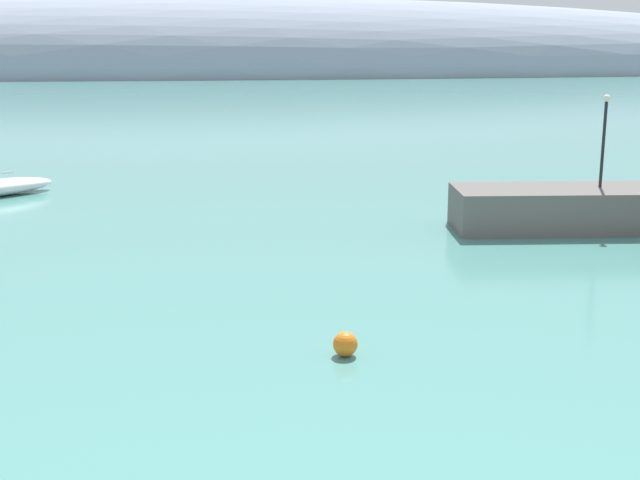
{
  "coord_description": "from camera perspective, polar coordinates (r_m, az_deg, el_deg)",
  "views": [
    {
      "loc": [
        -2.42,
        -12.49,
        10.18
      ],
      "look_at": [
        1.35,
        23.46,
        1.37
      ],
      "focal_mm": 49.13,
      "sensor_mm": 36.0,
      "label": 1
    }
  ],
  "objects": [
    {
      "name": "distant_ridge",
      "position": [
        203.45,
        -10.68,
        10.6
      ],
      "size": [
        363.27,
        53.41,
        34.13
      ],
      "primitive_type": "ellipsoid",
      "color": "#8E99AD",
      "rests_on": "ground"
    },
    {
      "name": "mooring_buoy_orange",
      "position": [
        27.96,
        1.66,
        -6.79
      ],
      "size": [
        0.79,
        0.79,
        0.79
      ],
      "primitive_type": "sphere",
      "color": "orange",
      "rests_on": "water"
    },
    {
      "name": "harbor_lamp_post",
      "position": [
        47.0,
        18.02,
        6.75
      ],
      "size": [
        0.36,
        0.36,
        4.73
      ],
      "color": "black",
      "rests_on": "breakwater_rocks"
    }
  ]
}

